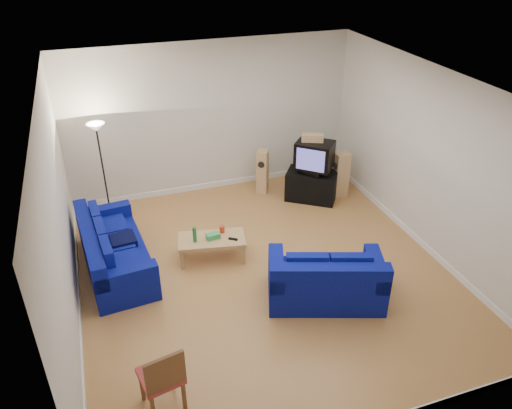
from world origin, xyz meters
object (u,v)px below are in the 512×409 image
object	(u,v)px
television	(314,155)
sofa_loveseat	(326,282)
sofa_three_seat	(112,254)
coffee_table	(212,241)
tv_stand	(311,186)

from	to	relation	value
television	sofa_loveseat	bearing A→B (deg)	-69.44
sofa_three_seat	sofa_loveseat	world-z (taller)	sofa_loveseat
sofa_loveseat	television	xyz separation A→B (m)	(1.15, 3.02, 0.69)
sofa_three_seat	coffee_table	xyz separation A→B (m)	(1.67, -0.24, 0.04)
tv_stand	television	size ratio (longest dim) A/B	1.14
tv_stand	coffee_table	bearing A→B (deg)	-116.17
sofa_three_seat	sofa_loveseat	distance (m)	3.59
sofa_three_seat	television	world-z (taller)	television
coffee_table	television	distance (m)	2.97
coffee_table	television	world-z (taller)	television
sofa_three_seat	tv_stand	distance (m)	4.35
sofa_three_seat	coffee_table	distance (m)	1.69
sofa_loveseat	tv_stand	size ratio (longest dim) A/B	1.94
sofa_three_seat	tv_stand	bearing A→B (deg)	100.30
sofa_three_seat	tv_stand	xyz separation A→B (m)	(4.20, 1.15, -0.01)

